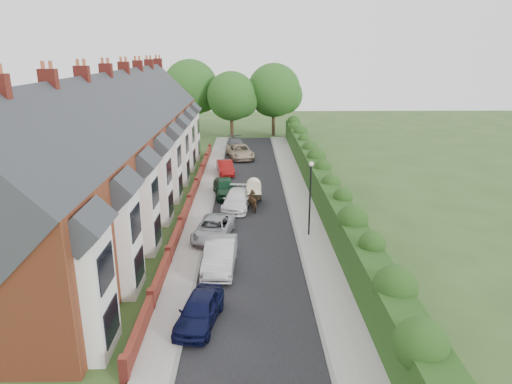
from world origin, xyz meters
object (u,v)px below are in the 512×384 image
at_px(car_beige, 240,152).
at_px(horse_cart, 254,189).
at_px(car_silver_a, 220,255).
at_px(car_grey, 235,144).
at_px(horse, 254,201).
at_px(car_silver_b, 213,229).
at_px(car_red, 225,168).
at_px(lamppost, 310,189).
at_px(car_white, 237,200).
at_px(car_green, 225,187).
at_px(car_navy, 199,310).

distance_m(car_beige, horse_cart, 16.25).
height_order(car_silver_a, car_grey, car_silver_a).
height_order(horse, horse_cart, horse_cart).
xyz_separation_m(car_silver_b, car_beige, (1.38, 23.49, 0.10)).
relative_size(car_red, car_beige, 0.75).
relative_size(lamppost, car_silver_b, 1.07).
bearing_deg(car_white, car_beige, 96.05).
bearing_deg(car_beige, car_silver_a, -103.24).
distance_m(car_green, car_beige, 14.37).
distance_m(car_navy, car_red, 26.38).
distance_m(car_red, car_beige, 7.23).
distance_m(car_silver_b, car_grey, 28.32).
bearing_deg(car_green, car_red, 82.74).
xyz_separation_m(car_beige, horse, (1.39, -18.11, -0.02)).
distance_m(car_green, horse, 4.50).
xyz_separation_m(car_green, car_grey, (0.38, 19.15, -0.05)).
distance_m(car_silver_b, car_green, 9.17).
relative_size(car_silver_a, horse_cart, 1.73).
bearing_deg(car_beige, car_navy, -104.04).
bearing_deg(horse, car_silver_a, 58.31).
distance_m(car_green, horse_cart, 3.09).
height_order(lamppost, car_silver_b, lamppost).
xyz_separation_m(car_silver_a, car_green, (-0.37, 13.55, -0.03)).
bearing_deg(car_navy, car_red, 100.56).
relative_size(car_red, car_grey, 0.84).
bearing_deg(car_beige, horse, -97.46).
relative_size(car_navy, car_green, 0.90).
bearing_deg(car_navy, car_grey, 99.44).
distance_m(car_navy, horse_cart, 17.50).
xyz_separation_m(car_silver_a, horse, (2.07, 9.77, -0.04)).
relative_size(car_white, car_grey, 0.98).
relative_size(car_silver_a, car_silver_b, 1.01).
distance_m(car_navy, car_grey, 38.30).
bearing_deg(car_white, car_navy, -88.71).
xyz_separation_m(car_navy, horse, (2.67, 15.36, 0.07)).
relative_size(lamppost, car_white, 1.06).
xyz_separation_m(car_silver_a, car_red, (-0.70, 20.79, -0.11)).
xyz_separation_m(car_navy, car_red, (-0.09, 26.38, -0.00)).
distance_m(car_beige, horse, 18.17).
height_order(car_navy, horse_cart, horse_cart).
xyz_separation_m(car_navy, car_grey, (0.61, 38.29, 0.03)).
xyz_separation_m(car_red, car_grey, (0.71, 11.92, 0.03)).
bearing_deg(horse, horse_cart, -109.73).
xyz_separation_m(car_silver_b, car_green, (0.33, 9.16, 0.10)).
distance_m(car_white, car_beige, 17.53).
height_order(car_silver_a, car_green, car_silver_a).
bearing_deg(car_red, horse, -84.94).
height_order(car_navy, car_grey, car_grey).
relative_size(car_silver_a, car_red, 1.16).
height_order(car_silver_a, car_red, car_silver_a).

